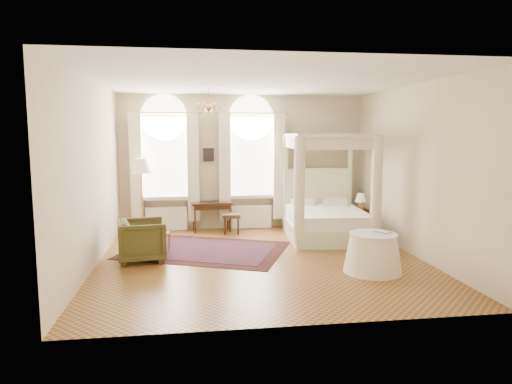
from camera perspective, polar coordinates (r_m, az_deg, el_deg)
ground at (r=8.69m, az=0.61°, el=-8.47°), size 6.00×6.00×0.00m
room_walls at (r=8.36m, az=0.63°, el=4.69°), size 6.00×6.00×6.00m
window_left at (r=11.19m, az=-11.29°, el=2.70°), size 1.62×0.27×3.29m
window_right at (r=11.26m, az=-0.55°, el=2.87°), size 1.62×0.27×3.29m
chandelier at (r=9.48m, az=-5.95°, el=10.57°), size 0.51×0.45×0.50m
wall_pictures at (r=11.32m, az=-1.19°, el=4.93°), size 2.54×0.03×0.39m
canopy_bed at (r=10.45m, az=8.81°, el=-2.83°), size 1.93×2.30×2.36m
nightstand at (r=11.29m, az=12.68°, el=-3.47°), size 0.43×0.39×0.57m
nightstand_lamp at (r=11.17m, az=12.94°, el=-0.82°), size 0.26×0.26×0.38m
writing_desk at (r=11.11m, az=-5.57°, el=-1.78°), size 0.98×0.55×0.72m
laptop at (r=11.07m, az=-5.57°, el=-1.20°), size 0.35×0.29×0.02m
stool at (r=10.81m, az=-3.08°, el=-3.14°), size 0.46×0.46×0.48m
armchair at (r=8.79m, az=-14.05°, el=-5.88°), size 0.98×0.96×0.78m
coffee_table at (r=9.53m, az=-12.27°, el=-5.12°), size 0.56×0.41×0.38m
floor_lamp at (r=10.84m, az=-14.16°, el=2.70°), size 0.46×0.46×1.79m
oriental_rug at (r=9.42m, az=-6.34°, el=-7.22°), size 3.74×3.26×0.01m
side_table at (r=8.12m, az=14.40°, el=-7.41°), size 0.99×0.99×0.68m
book at (r=8.09m, az=15.23°, el=-4.90°), size 0.32×0.33×0.03m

